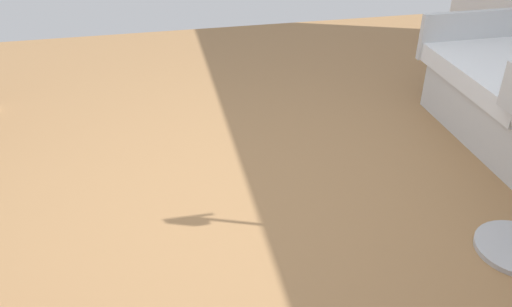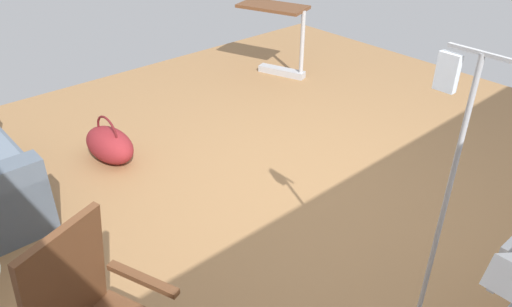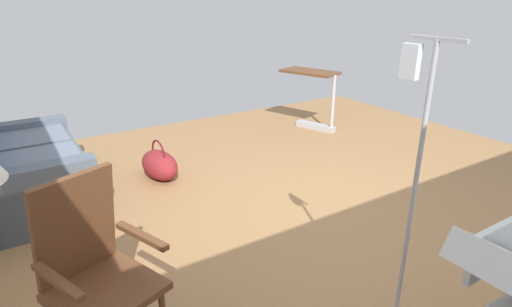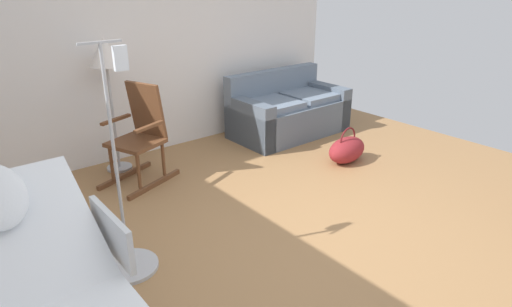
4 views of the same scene
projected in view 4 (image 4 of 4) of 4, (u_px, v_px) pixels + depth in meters
The scene contains 7 objects.
ground_plane at pixel (304, 240), 3.68m from camera, with size 6.81×6.81×0.00m, color #9E7247.
back_wall at pixel (145, 41), 5.12m from camera, with size 5.65×0.10×2.70m, color white.
couch at pixel (288, 112), 6.06m from camera, with size 1.60×0.86×0.85m.
rocking_chair at pixel (140, 136), 4.59m from camera, with size 0.88×0.71×1.05m.
floor_lamp at pixel (106, 61), 4.58m from camera, with size 0.34×0.34×1.48m.
duffel_bag at pixel (347, 150), 5.17m from camera, with size 0.59×0.37×0.43m.
iv_pole at pixel (127, 240), 3.24m from camera, with size 0.44×0.44×1.69m.
Camera 4 is at (-2.29, -2.18, 2.06)m, focal length 30.74 mm.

